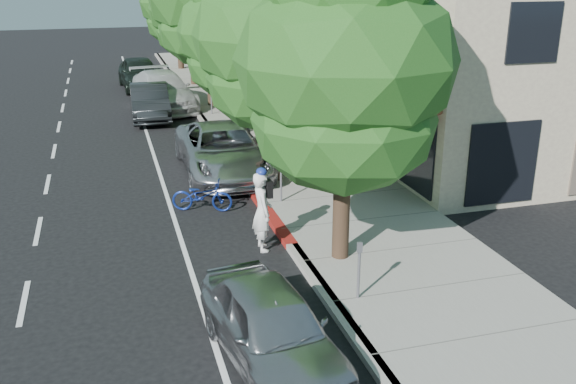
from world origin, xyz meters
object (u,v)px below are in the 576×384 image
object	(u,v)px
white_pickup	(163,91)
cyclist	(262,211)
street_tree_1	(274,39)
street_tree_0	(346,65)
near_car_a	(272,327)
dark_suv_far	(140,73)
street_tree_4	(191,11)
pedestrian	(258,125)
street_tree_2	(234,33)
dark_sedan	(150,102)
street_tree_5	(178,3)
bicycle	(202,196)
silver_suv	(223,150)

from	to	relation	value
white_pickup	cyclist	bearing A→B (deg)	-95.16
street_tree_1	cyclist	size ratio (longest dim) A/B	3.77
street_tree_0	near_car_a	world-z (taller)	street_tree_0
dark_suv_far	street_tree_4	bearing A→B (deg)	-6.07
street_tree_1	pedestrian	xyz separation A→B (m)	(0.28, 3.47, -3.49)
street_tree_2	street_tree_1	bearing A→B (deg)	-90.00
street_tree_4	dark_sedan	distance (m)	8.85
pedestrian	cyclist	bearing A→B (deg)	44.01
street_tree_2	street_tree_5	xyz separation A→B (m)	(0.00, 18.00, 0.13)
dark_suv_far	street_tree_1	bearing A→B (deg)	-84.36
street_tree_2	bicycle	xyz separation A→B (m)	(-2.63, -7.75, -3.71)
street_tree_4	white_pickup	world-z (taller)	street_tree_4
cyclist	dark_sedan	world-z (taller)	cyclist
street_tree_2	cyclist	bearing A→B (deg)	-98.44
white_pickup	street_tree_0	bearing A→B (deg)	-90.40
white_pickup	dark_suv_far	distance (m)	5.64
street_tree_0	white_pickup	bearing A→B (deg)	97.12
street_tree_4	dark_suv_far	world-z (taller)	street_tree_4
street_tree_5	cyclist	xyz separation A→B (m)	(-1.60, -28.78, -3.29)
bicycle	cyclist	bearing A→B (deg)	-140.44
street_tree_4	silver_suv	bearing A→B (deg)	-94.85
white_pickup	near_car_a	size ratio (longest dim) A/B	1.43
silver_suv	pedestrian	xyz separation A→B (m)	(1.68, 1.97, 0.29)
bicycle	dark_sedan	distance (m)	12.23
street_tree_4	dark_suv_far	bearing A→B (deg)	177.80
street_tree_2	white_pickup	distance (m)	7.66
white_pickup	dark_suv_far	xyz separation A→B (m)	(-0.72, 5.60, 0.01)
cyclist	near_car_a	bearing A→B (deg)	168.46
street_tree_1	silver_suv	bearing A→B (deg)	133.03
white_pickup	pedestrian	xyz separation A→B (m)	(2.59, -9.05, 0.23)
cyclist	dark_suv_far	distance (m)	22.94
street_tree_5	street_tree_4	bearing A→B (deg)	-90.00
street_tree_2	dark_suv_far	bearing A→B (deg)	104.06
street_tree_2	dark_suv_far	distance (m)	12.92
silver_suv	bicycle	bearing A→B (deg)	-110.46
street_tree_4	near_car_a	distance (m)	27.85
street_tree_1	cyclist	world-z (taller)	street_tree_1
street_tree_2	silver_suv	bearing A→B (deg)	-107.28
street_tree_2	white_pickup	world-z (taller)	street_tree_2
street_tree_2	near_car_a	xyz separation A→B (m)	(-2.60, -15.50, -3.45)
dark_suv_far	pedestrian	distance (m)	15.02
street_tree_0	street_tree_4	xyz separation A→B (m)	(0.00, 24.00, -0.45)
street_tree_0	near_car_a	size ratio (longest dim) A/B	1.83
silver_suv	near_car_a	distance (m)	11.07
street_tree_0	street_tree_4	world-z (taller)	street_tree_0
street_tree_0	white_pickup	size ratio (longest dim) A/B	1.28
street_tree_1	silver_suv	size ratio (longest dim) A/B	1.29
dark_sedan	street_tree_1	bearing A→B (deg)	-71.70
street_tree_1	white_pickup	bearing A→B (deg)	100.47
silver_suv	near_car_a	xyz separation A→B (m)	(-1.20, -11.00, -0.10)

